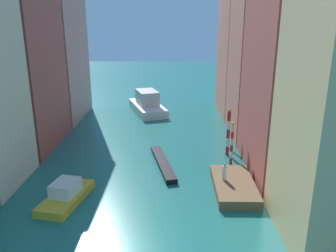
{
  "coord_description": "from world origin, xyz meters",
  "views": [
    {
      "loc": [
        3.06,
        -17.64,
        13.82
      ],
      "look_at": [
        2.43,
        21.74,
        1.5
      ],
      "focal_mm": 36.4,
      "sensor_mm": 36.0,
      "label": 1
    }
  ],
  "objects": [
    {
      "name": "ground_plane",
      "position": [
        0.0,
        24.5,
        0.0
      ],
      "size": [
        154.0,
        154.0,
        0.0
      ],
      "primitive_type": "plane",
      "color": "#1E6B66"
    },
    {
      "name": "building_left_2",
      "position": [
        -13.95,
        19.11,
        9.2
      ],
      "size": [
        7.63,
        10.99,
        18.36
      ],
      "color": "#B25147",
      "rests_on": "ground"
    },
    {
      "name": "building_left_3",
      "position": [
        -13.95,
        30.67,
        9.59
      ],
      "size": [
        7.63,
        11.42,
        19.15
      ],
      "color": "tan",
      "rests_on": "ground"
    },
    {
      "name": "building_right_1",
      "position": [
        13.95,
        12.6,
        8.35
      ],
      "size": [
        7.63,
        11.7,
        16.68
      ],
      "color": "#B25147",
      "rests_on": "ground"
    },
    {
      "name": "building_right_2",
      "position": [
        13.95,
        23.31,
        9.38
      ],
      "size": [
        7.63,
        9.13,
        18.73
      ],
      "color": "#C6705B",
      "rests_on": "ground"
    },
    {
      "name": "building_right_3",
      "position": [
        13.95,
        34.0,
        9.65
      ],
      "size": [
        7.63,
        11.93,
        19.28
      ],
      "color": "#C6705B",
      "rests_on": "ground"
    },
    {
      "name": "waterfront_dock",
      "position": [
        8.23,
        8.49,
        0.39
      ],
      "size": [
        3.36,
        6.82,
        0.78
      ],
      "color": "brown",
      "rests_on": "ground"
    },
    {
      "name": "person_on_dock",
      "position": [
        7.42,
        8.77,
        1.48
      ],
      "size": [
        0.36,
        0.36,
        1.53
      ],
      "color": "white",
      "rests_on": "waterfront_dock"
    },
    {
      "name": "mooring_pole_0",
      "position": [
        8.85,
        13.9,
        2.22
      ],
      "size": [
        0.3,
        0.3,
        4.34
      ],
      "color": "red",
      "rests_on": "ground"
    },
    {
      "name": "mooring_pole_1",
      "position": [
        8.85,
        16.32,
        2.6
      ],
      "size": [
        0.38,
        0.38,
        5.09
      ],
      "color": "red",
      "rests_on": "ground"
    },
    {
      "name": "mooring_pole_2",
      "position": [
        9.15,
        18.44,
        2.1
      ],
      "size": [
        0.28,
        0.28,
        4.1
      ],
      "color": "red",
      "rests_on": "ground"
    },
    {
      "name": "vaporetto_white",
      "position": [
        -0.99,
        33.88,
        1.24
      ],
      "size": [
        6.83,
        10.5,
        3.4
      ],
      "color": "white",
      "rests_on": "ground"
    },
    {
      "name": "gondola_black",
      "position": [
        2.06,
        13.38,
        0.25
      ],
      "size": [
        2.86,
        8.46,
        0.49
      ],
      "color": "black",
      "rests_on": "ground"
    },
    {
      "name": "motorboat_0",
      "position": [
        -5.39,
        6.3,
        0.62
      ],
      "size": [
        3.45,
        5.97,
        1.73
      ],
      "color": "gold",
      "rests_on": "ground"
    }
  ]
}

